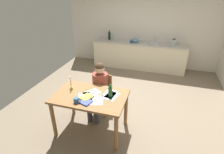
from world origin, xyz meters
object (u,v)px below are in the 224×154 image
wine_bottle_on_table (110,92)px  mixing_bowl (135,40)px  bottle_oil (109,36)px  dining_table (90,101)px  coffee_mug (76,100)px  person_seated (99,87)px  sink_unit (154,43)px  book_magazine (86,102)px  chair_at_table (102,92)px  book_cookery (86,97)px  wine_glass_by_kettle (139,38)px  teacup_on_counter (131,42)px  bottle_vinegar (112,37)px  candlestick (71,86)px  wine_glass_near_sink (142,38)px  stovetop_kettle (174,42)px  wine_glass_back_left (136,38)px

wine_bottle_on_table → mixing_bowl: 3.25m
bottle_oil → mixing_bowl: bearing=-4.4°
dining_table → coffee_mug: size_ratio=10.44×
person_seated → sink_unit: bearing=73.3°
book_magazine → mixing_bowl: size_ratio=0.65×
chair_at_table → book_cookery: (-0.01, -0.76, 0.33)m
dining_table → person_seated: person_seated is taller
wine_glass_by_kettle → teacup_on_counter: bearing=-122.8°
coffee_mug → bottle_vinegar: (-0.48, 3.58, 0.17)m
mixing_bowl → teacup_on_counter: 0.17m
wine_bottle_on_table → sink_unit: sink_unit is taller
candlestick → bottle_vinegar: 3.22m
book_magazine → bottle_vinegar: size_ratio=0.73×
dining_table → bottle_oil: 3.48m
teacup_on_counter → wine_glass_by_kettle: bearing=57.2°
book_magazine → book_cookery: bearing=128.0°
book_magazine → wine_glass_near_sink: size_ratio=1.18×
chair_at_table → coffee_mug: size_ratio=6.80×
book_cookery → bottle_vinegar: bearing=123.3°
book_cookery → bottle_oil: bearing=124.7°
person_seated → stovetop_kettle: bearing=62.6°
bottle_vinegar → book_magazine: bearing=-79.8°
dining_table → sink_unit: 3.43m
dining_table → chair_at_table: chair_at_table is taller
wine_bottle_on_table → book_magazine: bearing=-138.2°
sink_unit → wine_glass_back_left: size_ratio=2.34×
dining_table → candlestick: candlestick is taller
bottle_oil → wine_bottle_on_table: bearing=-72.0°
wine_bottle_on_table → stovetop_kettle: stovetop_kettle is taller
person_seated → book_cookery: bearing=-89.8°
dining_table → mixing_bowl: (0.20, 3.31, 0.29)m
book_magazine → wine_bottle_on_table: (0.34, 0.30, 0.09)m
stovetop_kettle → wine_glass_near_sink: size_ratio=1.43×
bottle_oil → person_seated: bearing=-76.5°
book_cookery → wine_bottle_on_table: 0.43m
dining_table → wine_glass_near_sink: (0.42, 3.47, 0.34)m
chair_at_table → bottle_vinegar: bottle_vinegar is taller
bottle_vinegar → wine_glass_back_left: 0.84m
book_cookery → teacup_on_counter: size_ratio=1.81×
chair_at_table → wine_glass_by_kettle: size_ratio=5.53×
coffee_mug → book_cookery: 0.21m
wine_glass_by_kettle → teacup_on_counter: (-0.19, -0.30, -0.06)m
coffee_mug → wine_bottle_on_table: 0.60m
wine_glass_by_kettle → wine_glass_back_left: same height
person_seated → dining_table: bearing=-86.8°
wine_bottle_on_table → bottle_oil: 3.49m
wine_glass_near_sink → sink_unit: bearing=-20.1°
chair_at_table → wine_glass_near_sink: size_ratio=5.53×
candlestick → stovetop_kettle: size_ratio=1.23×
wine_glass_near_sink → wine_glass_by_kettle: bearing=180.0°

